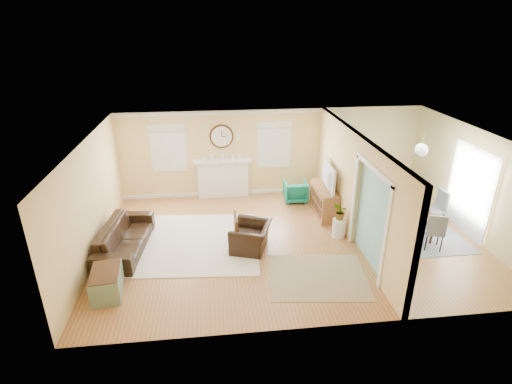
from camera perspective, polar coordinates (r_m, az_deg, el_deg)
floor at (r=9.85m, az=4.87°, el=-6.90°), size 9.00×9.00×0.00m
wall_back at (r=12.03m, az=2.32°, el=5.68°), size 9.00×0.02×2.60m
wall_front at (r=6.70m, az=10.25°, el=-10.07°), size 9.00×0.02×2.60m
wall_left at (r=9.48m, az=-22.59°, el=-1.17°), size 0.02×6.00×2.60m
wall_right at (r=11.05m, az=28.65°, el=1.11°), size 0.02×6.00×2.60m
ceiling at (r=8.83m, az=5.44°, el=7.83°), size 9.00×6.00×0.02m
partition at (r=9.89m, az=13.44°, el=1.40°), size 0.17×6.00×2.60m
fireplace at (r=12.02m, az=-4.73°, el=2.05°), size 1.70×0.30×1.17m
wall_clock at (r=11.71m, az=-4.95°, el=7.93°), size 0.70×0.07×0.70m
window_left at (r=11.81m, az=-12.50°, el=6.63°), size 1.05×0.13×1.42m
window_right at (r=11.89m, az=2.63°, el=7.27°), size 1.05×0.13×1.42m
french_doors at (r=11.10m, az=28.26°, el=0.15°), size 0.06×1.70×2.20m
pendant at (r=9.99m, az=22.53°, el=5.59°), size 0.30×0.30×0.55m
rug_cream at (r=9.86m, az=-9.66°, el=-7.07°), size 3.58×3.16×0.02m
rug_jute at (r=8.64m, az=8.79°, el=-11.85°), size 2.19×1.87×0.01m
rug_grey at (r=11.09m, az=20.86°, el=-4.78°), size 2.25×2.82×0.01m
sofa at (r=9.76m, az=-18.23°, el=-6.18°), size 1.09×2.34×0.66m
eames_chair at (r=9.33m, az=-0.72°, el=-6.40°), size 1.12×1.19×0.63m
green_chair at (r=11.83m, az=5.67°, el=0.12°), size 0.68×0.70×0.61m
trunk at (r=8.47m, az=-20.54°, el=-12.01°), size 0.64×0.94×0.51m
credenza at (r=11.05m, az=9.65°, el=-1.29°), size 0.46×1.36×0.80m
tv at (r=10.77m, az=9.82°, el=2.25°), size 0.23×1.17×0.67m
garden_stool at (r=10.08m, az=11.74°, el=-5.06°), size 0.32×0.32×0.47m
potted_plant at (r=9.88m, az=11.95°, el=-2.80°), size 0.43×0.46×0.41m
dining_table at (r=10.96m, az=21.08°, el=-3.45°), size 1.31×1.85×0.59m
dining_chair_n at (r=11.69m, az=18.87°, el=0.23°), size 0.45×0.45×1.02m
dining_chair_s at (r=10.12m, az=24.16°, el=-4.66°), size 0.51×0.51×0.92m
dining_chair_w at (r=10.60m, az=18.37°, el=-2.15°), size 0.55×0.55×1.01m
dining_chair_e at (r=11.16m, az=24.18°, el=-1.84°), size 0.46×0.46×0.99m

